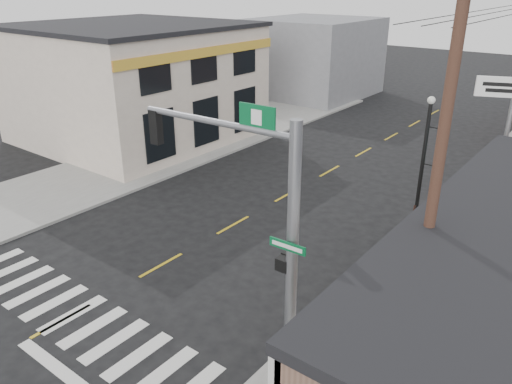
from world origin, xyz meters
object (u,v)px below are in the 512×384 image
Objects in this scene: fire_hydrant at (351,284)px; bare_tree at (438,229)px; traffic_signal_pole at (267,212)px; utility_pole_near at (434,191)px; guide_sign at (430,240)px; dance_center_sign at (512,109)px; lamp_post at (425,158)px.

fire_hydrant is 4.41m from bare_tree.
utility_pole_near reaches higher than traffic_signal_pole.
utility_pole_near is (1.08, -4.03, 3.33)m from guide_sign.
utility_pole_near is (2.70, -1.95, 4.56)m from fire_hydrant.
guide_sign is at bearing 107.58° from utility_pole_near.
guide_sign is 7.30m from dance_center_sign.
fire_hydrant is 5.96m from lamp_post.
traffic_signal_pole is at bearing -148.44° from bare_tree.
bare_tree reaches higher than guide_sign.
lamp_post is (0.95, 8.62, -0.76)m from traffic_signal_pole.
fire_hydrant is 0.13× the size of lamp_post.
utility_pole_near reaches higher than guide_sign.
fire_hydrant is at bearing 73.10° from traffic_signal_pole.
traffic_signal_pole is at bearing -156.17° from utility_pole_near.
traffic_signal_pole is 2.65× the size of guide_sign.
guide_sign is at bearing -114.59° from dance_center_sign.
traffic_signal_pole is at bearing -124.68° from dance_center_sign.
dance_center_sign is at bearing 96.22° from utility_pole_near.
bare_tree is at bearing -107.19° from dance_center_sign.
traffic_signal_pole is 8.71m from lamp_post.
dance_center_sign is (1.96, 3.43, 1.50)m from lamp_post.
dance_center_sign is 9.92m from bare_tree.
traffic_signal_pole reaches higher than fire_hydrant.
guide_sign is at bearing 52.16° from fire_hydrant.
utility_pole_near is (0.68, -10.66, 0.28)m from dance_center_sign.
fire_hydrant is at bearing 146.72° from utility_pole_near.
traffic_signal_pole is at bearing -104.85° from fire_hydrant.
fire_hydrant is at bearing -124.18° from dance_center_sign.
dance_center_sign reaches higher than lamp_post.
fire_hydrant is 0.12× the size of dance_center_sign.
utility_pole_near reaches higher than lamp_post.
fire_hydrant is 0.16× the size of bare_tree.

